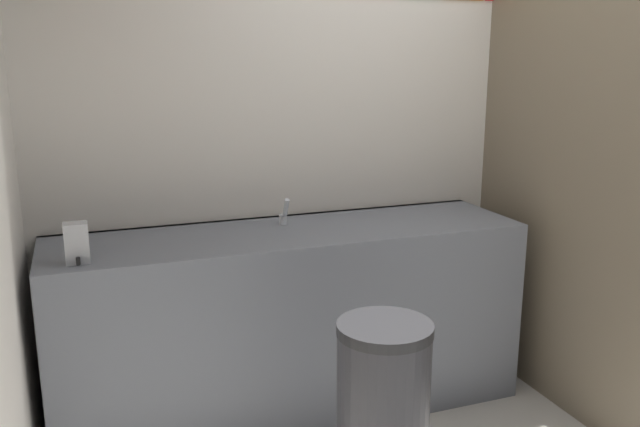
{
  "coord_description": "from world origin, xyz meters",
  "views": [
    {
      "loc": [
        -1.8,
        -1.67,
        1.68
      ],
      "look_at": [
        -0.88,
        0.82,
        1.04
      ],
      "focal_mm": 37.1,
      "sensor_mm": 36.0,
      "label": 1
    }
  ],
  "objects": [
    {
      "name": "toilet",
      "position": [
        0.83,
        0.98,
        0.3
      ],
      "size": [
        0.39,
        0.49,
        0.74
      ],
      "color": "white",
      "rests_on": "ground_plane"
    },
    {
      "name": "faucet_center",
      "position": [
        -0.91,
        1.21,
        0.95
      ],
      "size": [
        0.04,
        0.1,
        0.14
      ],
      "color": "silver",
      "rests_on": "vanity_counter"
    },
    {
      "name": "vanity_counter",
      "position": [
        -0.91,
        1.12,
        0.45
      ],
      "size": [
        2.18,
        0.59,
        0.89
      ],
      "color": "slate",
      "rests_on": "ground_plane"
    },
    {
      "name": "wall_back",
      "position": [
        0.0,
        1.46,
        1.41
      ],
      "size": [
        4.1,
        0.09,
        2.82
      ],
      "color": "silver",
      "rests_on": "ground_plane"
    },
    {
      "name": "trash_bin",
      "position": [
        -0.81,
        0.32,
        0.37
      ],
      "size": [
        0.35,
        0.35,
        0.74
      ],
      "color": "#333338",
      "rests_on": "ground_plane"
    },
    {
      "name": "soap_dispenser",
      "position": [
        -1.83,
        0.95,
        0.97
      ],
      "size": [
        0.09,
        0.09,
        0.16
      ],
      "color": "#B7BABF",
      "rests_on": "vanity_counter"
    }
  ]
}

